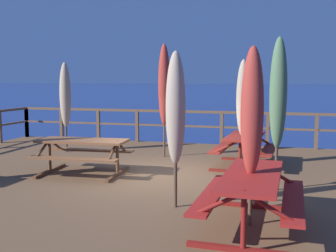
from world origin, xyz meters
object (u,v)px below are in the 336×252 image
Objects in this scene: patio_umbrella_tall_back_left at (243,99)px; patio_umbrella_tall_mid_left at (65,95)px; picnic_table_back_left at (252,188)px; patio_umbrella_short_back at (176,109)px; picnic_table_mid_right at (83,149)px; patio_umbrella_tall_back_right at (164,85)px; picnic_table_front_right at (245,144)px; patio_umbrella_short_front at (278,94)px; patio_umbrella_tall_front at (252,113)px.

patio_umbrella_tall_mid_left reaches higher than patio_umbrella_tall_back_left.
picnic_table_back_left is 0.87× the size of patio_umbrella_short_back.
picnic_table_mid_right is 3.04m from patio_umbrella_tall_back_right.
patio_umbrella_tall_back_left is (-0.07, 0.08, 1.07)m from picnic_table_front_right.
patio_umbrella_short_front is (5.91, -2.68, 0.18)m from patio_umbrella_tall_mid_left.
patio_umbrella_tall_back_right is 4.48m from patio_umbrella_short_back.
picnic_table_mid_right is at bearing -53.79° from patio_umbrella_tall_mid_left.
picnic_table_mid_right and picnic_table_front_right have the same top height.
picnic_table_mid_right is 3.79m from picnic_table_front_right.
picnic_table_mid_right is 3.30m from patio_umbrella_short_back.
patio_umbrella_tall_back_left is at bearing 78.53° from patio_umbrella_short_back.
patio_umbrella_tall_back_left is at bearing 28.61° from picnic_table_mid_right.
patio_umbrella_tall_mid_left is (-5.07, 0.62, 0.01)m from patio_umbrella_tall_back_left.
patio_umbrella_short_front is at bearing 44.27° from patio_umbrella_short_back.
picnic_table_back_left is (0.47, -4.11, 0.01)m from picnic_table_front_right.
patio_umbrella_tall_front is (0.51, -4.11, -0.01)m from patio_umbrella_tall_back_left.
patio_umbrella_tall_mid_left is 0.90× the size of patio_umbrella_short_front.
patio_umbrella_short_front reaches higher than picnic_table_mid_right.
picnic_table_front_right is at bearing -7.66° from patio_umbrella_tall_mid_left.
patio_umbrella_tall_mid_left is at bearing -179.22° from patio_umbrella_tall_back_right.
patio_umbrella_tall_front is at bearing 108.10° from picnic_table_back_left.
patio_umbrella_tall_back_right is 5.46m from patio_umbrella_tall_front.
picnic_table_front_right is 0.74× the size of patio_umbrella_tall_back_left.
picnic_table_back_left is 0.87× the size of patio_umbrella_tall_back_left.
patio_umbrella_tall_mid_left is (-1.77, 2.42, 1.07)m from picnic_table_mid_right.
patio_umbrella_tall_front is at bearing -98.84° from patio_umbrella_short_front.
picnic_table_mid_right is 1.08× the size of picnic_table_front_right.
picnic_table_front_right is 0.74× the size of patio_umbrella_tall_mid_left.
picnic_table_front_right is (3.38, 1.73, -0.00)m from picnic_table_mid_right.
picnic_table_mid_right is 4.52m from picnic_table_back_left.
patio_umbrella_tall_mid_left is at bearing 126.21° from picnic_table_mid_right.
patio_umbrella_short_front is at bearing -3.54° from picnic_table_mid_right.
patio_umbrella_short_back is 2.19m from patio_umbrella_short_front.
patio_umbrella_tall_mid_left is at bearing 173.07° from patio_umbrella_tall_back_left.
patio_umbrella_tall_back_left is at bearing 133.58° from picnic_table_front_right.
picnic_table_mid_right is 4.58m from patio_umbrella_tall_front.
patio_umbrella_short_front is (2.98, -2.71, -0.10)m from patio_umbrella_tall_back_right.
picnic_table_mid_right and picnic_table_back_left have the same top height.
picnic_table_mid_right is 3.18m from patio_umbrella_tall_mid_left.
patio_umbrella_tall_back_left is 2.23m from patio_umbrella_short_front.
picnic_table_front_right is at bearing 96.49° from picnic_table_back_left.
picnic_table_front_right is 4.19m from patio_umbrella_tall_front.
patio_umbrella_short_back is at bearing -71.48° from patio_umbrella_tall_back_right.
patio_umbrella_tall_back_right reaches higher than picnic_table_front_right.
patio_umbrella_tall_back_right is 1.18× the size of patio_umbrella_tall_mid_left.
patio_umbrella_short_front is (0.29, 2.12, 1.25)m from picnic_table_back_left.
patio_umbrella_tall_back_right is 1.19× the size of patio_umbrella_short_back.
patio_umbrella_tall_front is (3.82, -2.31, 1.06)m from picnic_table_mid_right.
picnic_table_front_right is at bearing 111.00° from patio_umbrella_short_front.
patio_umbrella_short_front is at bearing -67.96° from patio_umbrella_tall_back_left.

